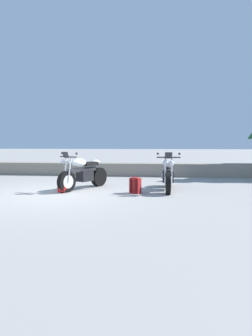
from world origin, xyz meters
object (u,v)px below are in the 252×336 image
Objects in this scene: rider_backpack at (135,185)px; rider_helmet at (62,188)px; motorcycle_white_near_left at (83,174)px; motorcycle_silver_centre at (168,174)px.

rider_helmet is (-2.11, -0.13, -0.11)m from rider_backpack.
rider_backpack reaches higher than rider_helmet.
rider_helmet is (-0.44, -0.70, -0.35)m from motorcycle_white_near_left.
rider_backpack is (1.67, -0.57, -0.24)m from motorcycle_white_near_left.
motorcycle_white_near_left is 1.78m from rider_backpack.
motorcycle_white_near_left reaches higher than rider_backpack.
motorcycle_silver_centre is 7.37× the size of rider_helmet.
motorcycle_silver_centre is at bearing 33.99° from rider_backpack.
motorcycle_silver_centre is at bearing 1.38° from motorcycle_white_near_left.
motorcycle_white_near_left is 0.91× the size of motorcycle_silver_centre.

